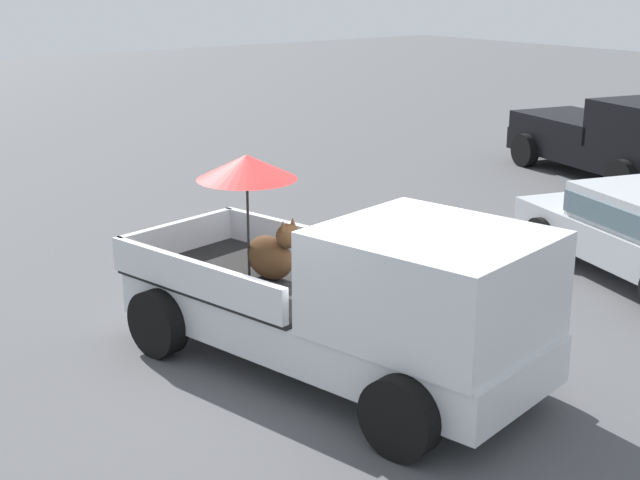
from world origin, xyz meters
The scene contains 3 objects.
ground_plane centered at (0.00, 0.00, 0.00)m, with size 80.00×80.00×0.00m, color #4C4C4F.
pickup_truck_main centered at (0.44, 0.09, 0.97)m, with size 5.32×3.05×2.34m.
pickup_truck_red centered at (-3.91, 10.92, 0.87)m, with size 5.09×3.03×1.80m.
Camera 1 is at (7.29, -5.67, 4.33)m, focal length 49.83 mm.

